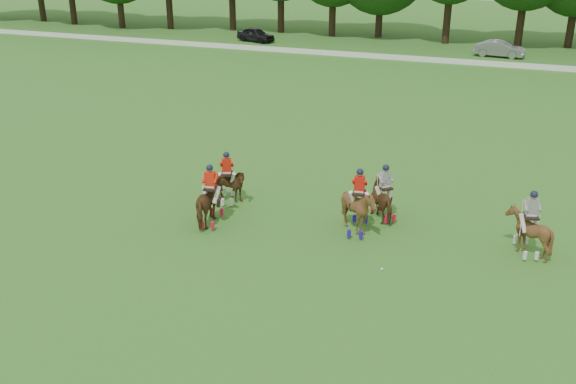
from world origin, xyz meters
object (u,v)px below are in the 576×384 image
(polo_red_a, at_px, (211,203))
(polo_stripe_a, at_px, (384,199))
(polo_ball, at_px, (382,269))
(polo_red_b, at_px, (227,185))
(polo_red_c, at_px, (358,209))
(polo_stripe_b, at_px, (528,231))
(car_left, at_px, (256,35))
(car_mid, at_px, (499,49))

(polo_red_a, distance_m, polo_stripe_a, 6.61)
(polo_ball, bearing_deg, polo_stripe_a, 102.12)
(polo_red_b, height_order, polo_ball, polo_red_b)
(polo_red_c, distance_m, polo_stripe_b, 5.91)
(car_left, distance_m, car_mid, 22.92)
(polo_red_c, height_order, polo_stripe_b, polo_red_c)
(polo_red_b, distance_m, polo_stripe_b, 11.62)
(polo_red_b, height_order, polo_red_c, polo_red_c)
(polo_red_b, relative_size, polo_ball, 24.07)
(polo_red_c, bearing_deg, polo_stripe_b, 3.76)
(polo_red_b, height_order, polo_stripe_b, polo_stripe_b)
(car_mid, xyz_separation_m, polo_red_c, (-2.77, -37.86, 0.23))
(polo_stripe_a, distance_m, polo_stripe_b, 5.39)
(car_left, height_order, polo_stripe_a, polo_stripe_a)
(polo_red_c, height_order, polo_ball, polo_red_c)
(polo_stripe_b, bearing_deg, polo_ball, -146.44)
(car_left, height_order, polo_red_b, polo_red_b)
(polo_ball, bearing_deg, polo_red_a, 169.23)
(car_left, relative_size, polo_ball, 43.86)
(polo_red_a, bearing_deg, polo_stripe_b, 8.12)
(polo_red_c, bearing_deg, polo_red_a, -167.22)
(polo_red_a, distance_m, polo_red_c, 5.52)
(polo_red_a, relative_size, polo_red_b, 1.10)
(polo_red_a, bearing_deg, polo_red_b, 98.83)
(car_left, relative_size, polo_red_c, 1.58)
(car_left, distance_m, polo_red_a, 41.78)
(polo_red_c, relative_size, polo_stripe_b, 1.07)
(car_mid, xyz_separation_m, polo_ball, (-1.27, -40.39, -0.65))
(car_mid, bearing_deg, polo_stripe_a, -177.50)
(car_mid, distance_m, polo_ball, 40.42)
(polo_red_b, bearing_deg, polo_red_a, -81.17)
(car_left, height_order, polo_ball, car_left)
(car_left, relative_size, car_mid, 0.94)
(car_left, bearing_deg, polo_red_a, -142.55)
(polo_red_c, xyz_separation_m, polo_ball, (1.49, -2.53, -0.88))
(polo_stripe_b, bearing_deg, polo_stripe_a, 167.92)
(car_mid, xyz_separation_m, polo_stripe_a, (-2.14, -36.34, 0.10))
(polo_red_c, height_order, polo_stripe_a, polo_red_c)
(polo_stripe_a, relative_size, polo_stripe_b, 0.95)
(polo_ball, bearing_deg, polo_red_c, 120.56)
(car_mid, distance_m, polo_red_b, 37.95)
(car_mid, bearing_deg, car_left, 95.87)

